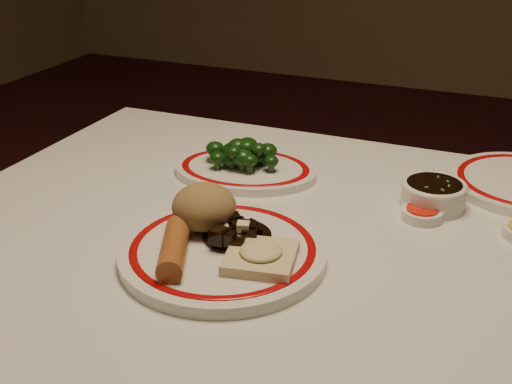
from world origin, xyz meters
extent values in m
cube|color=silver|center=(0.00, 0.00, 0.73)|extent=(1.20, 0.90, 0.04)
cylinder|color=black|center=(-0.54, 0.39, 0.35)|extent=(0.06, 0.06, 0.71)
cylinder|color=silver|center=(-0.09, -0.08, 0.76)|extent=(0.30, 0.30, 0.02)
torus|color=#9C0808|center=(-0.09, -0.08, 0.77)|extent=(0.26, 0.26, 0.00)
ellipsoid|color=#957046|center=(-0.14, -0.04, 0.80)|extent=(0.09, 0.09, 0.07)
cylinder|color=#A05A27|center=(-0.14, -0.13, 0.79)|extent=(0.08, 0.13, 0.03)
cube|color=beige|center=(-0.03, -0.10, 0.78)|extent=(0.11, 0.11, 0.01)
ellipsoid|color=beige|center=(-0.03, -0.10, 0.79)|extent=(0.06, 0.06, 0.02)
cylinder|color=black|center=(-0.09, -0.05, 0.77)|extent=(0.10, 0.10, 0.00)
cube|color=black|center=(-0.09, -0.05, 0.78)|extent=(0.02, 0.02, 0.02)
cube|color=black|center=(-0.09, -0.05, 0.78)|extent=(0.02, 0.02, 0.02)
cube|color=black|center=(-0.08, -0.09, 0.79)|extent=(0.02, 0.02, 0.02)
cube|color=black|center=(-0.07, -0.05, 0.79)|extent=(0.02, 0.02, 0.02)
cube|color=black|center=(-0.11, -0.06, 0.78)|extent=(0.02, 0.02, 0.02)
cube|color=black|center=(-0.09, -0.03, 0.78)|extent=(0.02, 0.02, 0.02)
cube|color=black|center=(-0.08, -0.02, 0.78)|extent=(0.02, 0.02, 0.01)
cube|color=black|center=(-0.07, -0.09, 0.78)|extent=(0.02, 0.02, 0.02)
cube|color=black|center=(-0.08, -0.05, 0.78)|extent=(0.02, 0.02, 0.02)
cube|color=black|center=(-0.10, -0.09, 0.79)|extent=(0.02, 0.02, 0.02)
cube|color=black|center=(-0.09, -0.08, 0.78)|extent=(0.03, 0.03, 0.02)
cube|color=black|center=(-0.10, -0.03, 0.79)|extent=(0.03, 0.03, 0.02)
cube|color=black|center=(-0.06, -0.04, 0.78)|extent=(0.02, 0.02, 0.02)
cube|color=black|center=(-0.10, -0.07, 0.78)|extent=(0.02, 0.02, 0.02)
cube|color=black|center=(-0.06, -0.06, 0.78)|extent=(0.03, 0.03, 0.02)
cube|color=beige|center=(-0.10, -0.06, 0.78)|extent=(0.02, 0.02, 0.01)
cube|color=beige|center=(-0.07, -0.06, 0.79)|extent=(0.02, 0.02, 0.01)
torus|color=#9C0808|center=(-0.18, 0.20, 0.77)|extent=(0.25, 0.25, 0.00)
cylinder|color=#23471C|center=(-0.16, 0.24, 0.77)|extent=(0.01, 0.01, 0.01)
ellipsoid|color=#10350D|center=(-0.16, 0.24, 0.78)|extent=(0.04, 0.04, 0.03)
cylinder|color=#23471C|center=(-0.19, 0.19, 0.77)|extent=(0.01, 0.01, 0.01)
ellipsoid|color=#10350D|center=(-0.19, 0.19, 0.79)|extent=(0.03, 0.03, 0.03)
cylinder|color=#23471C|center=(-0.13, 0.19, 0.77)|extent=(0.01, 0.01, 0.01)
ellipsoid|color=#10350D|center=(-0.13, 0.19, 0.78)|extent=(0.03, 0.03, 0.02)
cylinder|color=#23471C|center=(-0.16, 0.21, 0.77)|extent=(0.01, 0.01, 0.01)
ellipsoid|color=#10350D|center=(-0.16, 0.21, 0.79)|extent=(0.03, 0.03, 0.02)
cylinder|color=#23471C|center=(-0.24, 0.20, 0.77)|extent=(0.01, 0.01, 0.02)
ellipsoid|color=#10350D|center=(-0.24, 0.20, 0.79)|extent=(0.03, 0.03, 0.03)
cylinder|color=#23471C|center=(-0.20, 0.18, 0.77)|extent=(0.01, 0.01, 0.01)
ellipsoid|color=#10350D|center=(-0.20, 0.18, 0.78)|extent=(0.03, 0.03, 0.03)
cylinder|color=#23471C|center=(-0.18, 0.18, 0.77)|extent=(0.01, 0.01, 0.01)
ellipsoid|color=#10350D|center=(-0.18, 0.18, 0.79)|extent=(0.04, 0.04, 0.03)
cylinder|color=#23471C|center=(-0.21, 0.20, 0.77)|extent=(0.01, 0.01, 0.01)
ellipsoid|color=#10350D|center=(-0.21, 0.20, 0.79)|extent=(0.04, 0.04, 0.03)
cylinder|color=#23471C|center=(-0.20, 0.20, 0.77)|extent=(0.01, 0.01, 0.01)
ellipsoid|color=#10350D|center=(-0.20, 0.20, 0.78)|extent=(0.03, 0.03, 0.03)
cylinder|color=#23471C|center=(-0.16, 0.24, 0.77)|extent=(0.01, 0.01, 0.01)
ellipsoid|color=#10350D|center=(-0.16, 0.24, 0.78)|extent=(0.03, 0.03, 0.02)
cylinder|color=#23471C|center=(-0.18, 0.23, 0.77)|extent=(0.01, 0.01, 0.01)
ellipsoid|color=#10350D|center=(-0.18, 0.23, 0.79)|extent=(0.03, 0.03, 0.03)
cylinder|color=#23471C|center=(-0.16, 0.17, 0.77)|extent=(0.01, 0.01, 0.02)
ellipsoid|color=#10350D|center=(-0.16, 0.17, 0.79)|extent=(0.03, 0.03, 0.02)
cylinder|color=#23471C|center=(-0.19, 0.23, 0.77)|extent=(0.01, 0.01, 0.02)
ellipsoid|color=#10350D|center=(-0.19, 0.23, 0.79)|extent=(0.04, 0.04, 0.03)
cylinder|color=#23471C|center=(-0.25, 0.21, 0.77)|extent=(0.01, 0.01, 0.01)
ellipsoid|color=#10350D|center=(-0.25, 0.21, 0.78)|extent=(0.03, 0.03, 0.02)
cylinder|color=#23471C|center=(-0.18, 0.21, 0.77)|extent=(0.01, 0.01, 0.01)
ellipsoid|color=#10350D|center=(-0.18, 0.21, 0.79)|extent=(0.03, 0.03, 0.03)
cylinder|color=#23471C|center=(-0.22, 0.17, 0.77)|extent=(0.01, 0.01, 0.01)
ellipsoid|color=#10350D|center=(-0.22, 0.17, 0.79)|extent=(0.03, 0.03, 0.02)
cylinder|color=#23471C|center=(-0.17, 0.21, 0.77)|extent=(0.01, 0.01, 0.01)
ellipsoid|color=#10350D|center=(-0.17, 0.21, 0.79)|extent=(0.04, 0.04, 0.03)
cylinder|color=#23471C|center=(-0.21, 0.20, 0.77)|extent=(0.01, 0.01, 0.01)
ellipsoid|color=#10350D|center=(-0.21, 0.20, 0.78)|extent=(0.03, 0.03, 0.03)
cylinder|color=#23471C|center=(-0.18, 0.19, 0.77)|extent=(0.01, 0.01, 0.01)
ellipsoid|color=#10350D|center=(-0.18, 0.19, 0.79)|extent=(0.03, 0.03, 0.03)
ellipsoid|color=#10350D|center=(-0.16, 0.20, 0.80)|extent=(0.03, 0.03, 0.02)
ellipsoid|color=#10350D|center=(-0.19, 0.17, 0.80)|extent=(0.03, 0.03, 0.02)
ellipsoid|color=#10350D|center=(-0.19, 0.19, 0.80)|extent=(0.04, 0.04, 0.03)
ellipsoid|color=#10350D|center=(-0.17, 0.20, 0.79)|extent=(0.03, 0.03, 0.03)
ellipsoid|color=#10350D|center=(-0.18, 0.20, 0.80)|extent=(0.03, 0.03, 0.03)
ellipsoid|color=#10350D|center=(-0.19, 0.18, 0.79)|extent=(0.04, 0.04, 0.03)
cylinder|color=silver|center=(0.15, 0.20, 0.77)|extent=(0.10, 0.10, 0.04)
cylinder|color=black|center=(0.15, 0.20, 0.79)|extent=(0.09, 0.09, 0.00)
cylinder|color=silver|center=(0.14, 0.15, 0.76)|extent=(0.06, 0.06, 0.02)
cylinder|color=red|center=(0.14, 0.15, 0.77)|extent=(0.05, 0.05, 0.00)
camera|label=1|loc=(0.24, -0.78, 1.22)|focal=45.00mm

